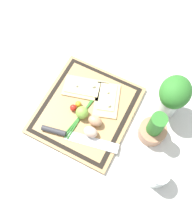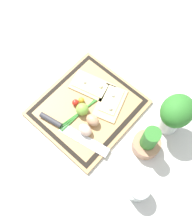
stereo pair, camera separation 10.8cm
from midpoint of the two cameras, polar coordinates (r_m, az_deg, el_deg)
ground_plane at (r=1.12m, az=0.93°, el=0.46°), size 6.00×6.00×0.00m
cutting_board at (r=1.11m, az=0.94°, el=0.64°), size 0.42×0.38×0.02m
pizza_slice_near at (r=1.14m, az=1.81°, el=5.32°), size 0.15×0.21×0.02m
pizza_slice_far at (r=1.11m, az=5.92°, el=1.79°), size 0.19×0.15×0.02m
knife at (r=1.06m, az=-4.51°, el=-3.59°), size 0.09×0.32×0.02m
egg_brown at (r=1.06m, az=2.14°, el=-2.17°), size 0.04×0.06×0.04m
egg_pink at (r=1.04m, az=0.56°, el=-4.25°), size 0.04×0.06×0.04m
lime at (r=1.07m, az=-0.27°, el=0.35°), size 0.05×0.05×0.05m
cherry_tomato_red at (r=1.09m, az=-1.73°, el=1.73°), size 0.03×0.03×0.03m
cherry_tomato_yellow at (r=1.10m, az=-0.54°, el=2.16°), size 0.03×0.03×0.03m
scallion_bunch at (r=1.10m, az=0.49°, el=0.77°), size 0.29×0.06×0.01m
herb_pot at (r=1.04m, az=14.05°, el=-6.86°), size 0.11×0.11×0.17m
sauce_jar at (r=1.01m, az=12.21°, el=-16.63°), size 0.08×0.08×0.10m
herb_glass at (r=1.04m, az=19.72°, el=-0.76°), size 0.14×0.12×0.21m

